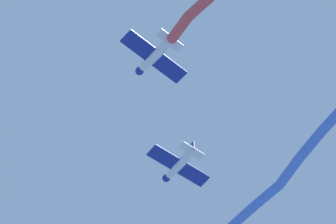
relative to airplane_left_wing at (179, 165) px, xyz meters
name	(u,v)px	position (x,y,z in m)	size (l,w,h in m)	color
smoke_trail_lead	(287,170)	(9.82, -0.99, -1.34)	(12.11, 22.04, 2.64)	#4C75DB
airplane_left_wing	(179,165)	(0.00, 0.00, 0.00)	(6.15, 5.09, 1.62)	silver
airplane_right_wing	(154,56)	(-2.82, -11.42, 0.25)	(5.96, 5.22, 1.62)	silver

